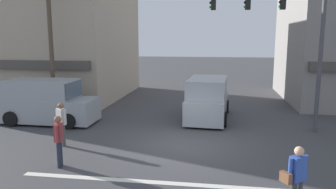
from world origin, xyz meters
The scene contains 11 objects.
ground_plane centered at (0.00, 0.00, 0.00)m, with size 120.00×120.00×0.00m, color #3D3D3F.
lane_marking_stripe centered at (0.00, -3.50, 0.00)m, with size 9.00×0.24×0.01m, color silver.
building_left_block centered at (-11.86, 9.60, 4.75)m, with size 13.15×9.84×9.51m.
utility_pole_near_left centered at (-7.29, 3.74, 4.39)m, with size 1.40×0.22×8.48m.
utility_pole_far_right centered at (7.77, 9.01, 4.64)m, with size 1.40×0.22×8.98m.
traffic_light_mast centered at (4.21, 2.55, 4.30)m, with size 4.88×0.52×6.20m.
van_crossing_leftbound centered at (0.74, 4.26, 1.01)m, with size 2.25×4.70×2.11m.
van_crossing_center centered at (-6.92, 2.30, 1.01)m, with size 4.62×2.08×2.11m.
pedestrian_foreground_with_bag centered at (3.05, -4.75, 0.95)m, with size 0.66×0.49×1.67m.
pedestrian_mid_crossing centered at (-3.71, -2.82, 0.95)m, with size 0.31×0.55×1.67m.
pedestrian_far_side centered at (-4.59, -0.87, 0.95)m, with size 0.50×0.37×1.67m.
Camera 1 is at (1.21, -12.13, 4.07)m, focal length 35.00 mm.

